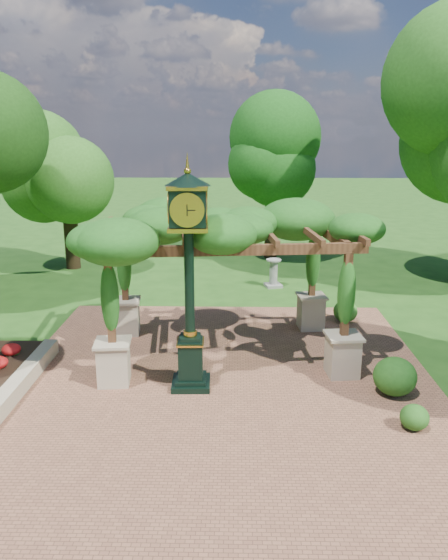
{
  "coord_description": "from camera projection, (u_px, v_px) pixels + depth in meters",
  "views": [
    {
      "loc": [
        0.29,
        -10.43,
        5.73
      ],
      "look_at": [
        0.0,
        2.5,
        2.2
      ],
      "focal_mm": 35.0,
      "sensor_mm": 36.0,
      "label": 1
    }
  ],
  "objects": [
    {
      "name": "ground",
      "position": [
        221.0,
        411.0,
        11.57
      ],
      "size": [
        120.0,
        120.0,
        0.0
      ],
      "primitive_type": "plane",
      "color": "#1E4714",
      "rests_on": "ground"
    },
    {
      "name": "brick_plaza",
      "position": [
        223.0,
        389.0,
        12.53
      ],
      "size": [
        10.0,
        12.0,
        0.04
      ],
      "primitive_type": "cube",
      "color": "brown",
      "rests_on": "ground"
    },
    {
      "name": "border_wall",
      "position": [
        15.0,
        389.0,
        12.1
      ],
      "size": [
        0.35,
        5.0,
        0.4
      ],
      "primitive_type": "cube",
      "color": "#C6B793",
      "rests_on": "ground"
    },
    {
      "name": "pedestal_clock",
      "position": [
        189.0,
        263.0,
        11.85
      ],
      "size": [
        1.01,
        1.01,
        4.97
      ],
      "rotation": [
        0.0,
        0.0,
        0.03
      ],
      "color": "black",
      "rests_on": "brick_plaza"
    },
    {
      "name": "pergola",
      "position": [
        224.0,
        233.0,
        13.72
      ],
      "size": [
        6.67,
        4.58,
        3.96
      ],
      "rotation": [
        0.0,
        0.0,
        0.1
      ],
      "color": "#BBA98B",
      "rests_on": "brick_plaza"
    },
    {
      "name": "sundial",
      "position": [
        273.0,
        275.0,
        20.7
      ],
      "size": [
        0.72,
        0.72,
        1.07
      ],
      "rotation": [
        0.0,
        0.0,
        0.24
      ],
      "color": "gray",
      "rests_on": "ground"
    },
    {
      "name": "shrub_front",
      "position": [
        414.0,
        417.0,
        10.73
      ],
      "size": [
        0.69,
        0.69,
        0.51
      ],
      "primitive_type": "ellipsoid",
      "rotation": [
        0.0,
        0.0,
        0.26
      ],
      "color": "#225317",
      "rests_on": "brick_plaza"
    },
    {
      "name": "shrub_mid",
      "position": [
        395.0,
        376.0,
        12.11
      ],
      "size": [
        1.17,
        1.17,
        0.86
      ],
      "primitive_type": "ellipsoid",
      "rotation": [
        0.0,
        0.0,
        -0.26
      ],
      "color": "#1F4F16",
      "rests_on": "brick_plaza"
    },
    {
      "name": "shrub_back",
      "position": [
        345.0,
        311.0,
        16.8
      ],
      "size": [
        0.75,
        0.75,
        0.66
      ],
      "primitive_type": "ellipsoid",
      "rotation": [
        0.0,
        0.0,
        -0.01
      ],
      "color": "#2E671E",
      "rests_on": "brick_plaza"
    },
    {
      "name": "tree_west_far",
      "position": [
        66.0,
        162.0,
        22.49
      ],
      "size": [
        3.71,
        3.71,
        6.58
      ],
      "color": "black",
      "rests_on": "ground"
    },
    {
      "name": "tree_north",
      "position": [
        273.0,
        152.0,
        24.44
      ],
      "size": [
        3.9,
        3.9,
        7.01
      ],
      "color": "black",
      "rests_on": "ground"
    }
  ]
}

